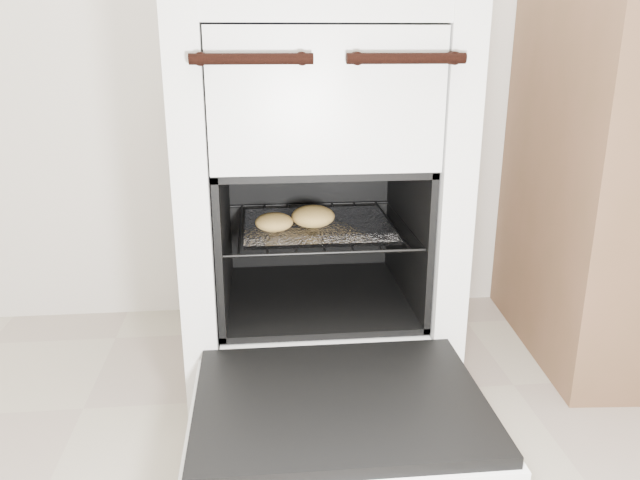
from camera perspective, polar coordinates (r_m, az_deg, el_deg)
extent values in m
cube|color=silver|center=(1.46, -0.59, 3.95)|extent=(0.57, 0.61, 0.87)
cylinder|color=black|center=(1.09, -6.28, 16.13)|extent=(0.21, 0.02, 0.02)
cylinder|color=black|center=(1.12, 7.91, 16.12)|extent=(0.21, 0.02, 0.02)
cube|color=black|center=(1.10, 1.83, -14.58)|extent=(0.49, 0.38, 0.02)
cube|color=silver|center=(1.11, 1.82, -15.32)|extent=(0.51, 0.40, 0.02)
cylinder|color=black|center=(1.40, -8.64, 1.08)|extent=(0.01, 0.40, 0.01)
cylinder|color=black|center=(1.44, 7.81, 1.55)|extent=(0.01, 0.40, 0.01)
cylinder|color=black|center=(1.22, 0.53, -1.20)|extent=(0.41, 0.01, 0.01)
cylinder|color=black|center=(1.58, -0.96, 3.29)|extent=(0.41, 0.01, 0.01)
cylinder|color=black|center=(1.40, -7.28, 1.12)|extent=(0.01, 0.38, 0.01)
cylinder|color=black|center=(1.40, -4.95, 1.19)|extent=(0.01, 0.38, 0.01)
cylinder|color=black|center=(1.40, -2.63, 1.26)|extent=(0.01, 0.38, 0.01)
cylinder|color=black|center=(1.40, -0.31, 1.33)|extent=(0.01, 0.38, 0.01)
cylinder|color=black|center=(1.41, 1.99, 1.40)|extent=(0.01, 0.38, 0.01)
cylinder|color=black|center=(1.42, 4.27, 1.46)|extent=(0.01, 0.38, 0.01)
cylinder|color=black|center=(1.43, 6.51, 1.52)|extent=(0.01, 0.38, 0.01)
cube|color=white|center=(1.38, -0.24, 1.33)|extent=(0.32, 0.28, 0.01)
ellipsoid|color=#B38A47|center=(1.33, -4.22, 1.65)|extent=(0.11, 0.11, 0.04)
ellipsoid|color=#B38A47|center=(1.36, -0.64, 2.19)|extent=(0.10, 0.10, 0.05)
ellipsoid|color=#B38A47|center=(1.38, -0.64, 2.18)|extent=(0.12, 0.12, 0.04)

